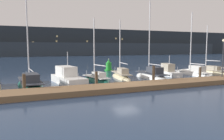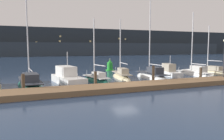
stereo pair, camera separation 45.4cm
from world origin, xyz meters
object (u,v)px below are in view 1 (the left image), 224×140
Objects in this scene: sailboat_berth_6 at (121,77)px; sailboat_berth_10 at (209,73)px; sailboat_berth_7 at (151,77)px; sailboat_berth_9 at (193,74)px; motorboat_berth_4 at (68,80)px; sailboat_berth_5 at (96,81)px; channel_buoy at (109,66)px; sailboat_berth_3 at (30,85)px; dock_lamppost at (223,52)px; rowboat_adrift at (222,69)px; motorboat_berth_8 at (169,74)px.

sailboat_berth_6 reaches higher than sailboat_berth_10.
sailboat_berth_9 is at bearing 5.67° from sailboat_berth_7.
sailboat_berth_6 is 0.83× the size of sailboat_berth_9.
sailboat_berth_5 is (3.09, -0.04, -0.20)m from motorboat_berth_4.
sailboat_berth_6 is 3.66m from sailboat_berth_7.
sailboat_berth_5 reaches higher than motorboat_berth_4.
sailboat_berth_7 is 7.13m from sailboat_berth_9.
channel_buoy is at bearing 62.07° from sailboat_berth_5.
sailboat_berth_6 is at bearing 22.03° from sailboat_berth_5.
sailboat_berth_7 is 1.08× the size of sailboat_berth_9.
channel_buoy is (1.89, 9.01, 0.57)m from sailboat_berth_6.
channel_buoy is (5.57, 10.50, 0.61)m from sailboat_berth_5.
sailboat_berth_3 is at bearing -177.98° from sailboat_berth_9.
dock_lamppost is at bearing -15.27° from motorboat_berth_4.
sailboat_berth_5 is 0.82× the size of sailboat_berth_9.
rowboat_adrift is (25.50, 5.80, -0.11)m from sailboat_berth_5.
channel_buoy is at bearing 166.74° from rowboat_adrift.
sailboat_berth_3 is at bearing -178.50° from sailboat_berth_5.
sailboat_berth_7 reaches higher than sailboat_berth_5.
sailboat_berth_6 is (10.50, 1.67, 0.02)m from sailboat_berth_3.
motorboat_berth_4 is at bearing -168.60° from rowboat_adrift.
channel_buoy is at bearing 142.73° from sailboat_berth_10.
sailboat_berth_7 is at bearing -172.18° from sailboat_berth_10.
sailboat_berth_5 is 3.92× the size of channel_buoy.
sailboat_berth_3 is 1.03× the size of sailboat_berth_7.
motorboat_berth_8 is 6.89m from sailboat_berth_10.
dock_lamppost is 1.24× the size of rowboat_adrift.
sailboat_berth_9 is at bearing 2.27° from sailboat_berth_5.
motorboat_berth_8 is at bearing 164.94° from sailboat_berth_9.
dock_lamppost is (6.63, -4.36, 3.12)m from sailboat_berth_7.
motorboat_berth_8 is 2.70× the size of channel_buoy.
dock_lamppost is (20.40, -4.33, 3.13)m from sailboat_berth_3.
rowboat_adrift is (7.86, 4.48, -0.10)m from sailboat_berth_10.
sailboat_berth_10 reaches higher than dock_lamppost.
rowboat_adrift is (11.92, 10.31, -3.26)m from dock_lamppost.
sailboat_berth_3 reaches higher than rowboat_adrift.
motorboat_berth_4 is at bearing -174.20° from motorboat_berth_8.
dock_lamppost is (-0.46, -5.07, 3.15)m from sailboat_berth_9.
sailboat_berth_6 is 10.41m from sailboat_berth_9.
sailboat_berth_5 is 3.97m from sailboat_berth_6.
sailboat_berth_9 reaches higher than sailboat_berth_5.
sailboat_berth_6 is at bearing 9.02° from sailboat_berth_3.
rowboat_adrift is at bearing 17.79° from sailboat_berth_7.
sailboat_berth_7 is at bearing -162.21° from rowboat_adrift.
sailboat_berth_6 is at bearing 179.31° from sailboat_berth_10.
sailboat_berth_6 reaches higher than rowboat_adrift.
channel_buoy is 0.46× the size of dock_lamppost.
sailboat_berth_10 is at bearing 4.28° from sailboat_berth_5.
sailboat_berth_10 is at bearing 3.51° from sailboat_berth_3.
dock_lamppost is at bearing -139.13° from rowboat_adrift.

